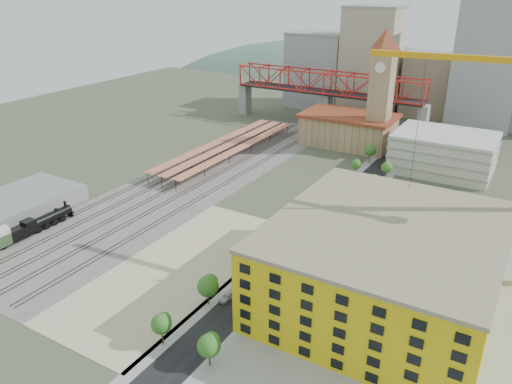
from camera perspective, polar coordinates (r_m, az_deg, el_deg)
The scene contains 31 objects.
ground at distance 144.47m, azimuth 0.45°, elevation -3.41°, with size 400.00×400.00×0.00m, color #474C38.
ballast_strip at distance 176.20m, azimuth -6.82°, elevation 1.50°, with size 36.00×165.00×0.06m, color #605E59.
dirt_lot at distance 123.93m, azimuth -8.61°, elevation -8.56°, with size 28.00×67.00×0.06m, color tan.
street_asphalt at distance 150.41m, azimuth 8.63°, elevation -2.55°, with size 12.00×170.00×0.06m, color black.
sidewalk_west at distance 152.29m, azimuth 6.73°, elevation -2.10°, with size 3.00×170.00×0.04m, color gray.
sidewalk_east at distance 148.72m, azimuth 10.59°, elevation -3.01°, with size 3.00×170.00×0.04m, color gray.
construction_pad at distance 113.97m, azimuth 15.45°, elevation -12.36°, with size 50.00×90.00×0.06m, color gray.
rail_tracks at distance 177.20m, azimuth -7.28°, elevation 1.65°, with size 26.56×160.00×0.18m.
platform_canopies at distance 198.61m, azimuth -3.24°, elevation 5.37°, with size 16.00×80.00×4.12m.
station_hall at distance 213.93m, azimuth 10.49°, elevation 7.08°, with size 38.00×24.00×13.10m.
clock_tower at distance 203.16m, azimuth 14.23°, elevation 12.31°, with size 12.00×12.00×52.00m.
parking_garage at distance 192.81m, azimuth 20.65°, elevation 4.27°, with size 34.00×26.00×14.00m, color silver.
truss_bridge at distance 239.02m, azimuth 8.15°, elevation 11.93°, with size 94.00×9.60×25.60m.
construction_building at distance 109.50m, azimuth 14.46°, elevation -7.96°, with size 44.60×50.60×18.80m.
warehouse at distance 166.34m, azimuth -25.25°, elevation -1.10°, with size 22.00×32.00×5.00m, color gray.
street_trees at distance 142.11m, azimuth 7.07°, elevation -4.08°, with size 15.40×124.40×8.00m.
skyline at distance 263.75m, azimuth 18.16°, elevation 12.96°, with size 133.00×46.00×60.00m.
distant_hills at distance 399.19m, azimuth 25.62°, elevation -0.37°, with size 647.00×264.00×227.00m.
locomotive at distance 151.26m, azimuth -23.44°, elevation -3.28°, with size 3.03×23.36×5.84m.
site_trailer_a at distance 112.49m, azimuth -0.91°, elevation -11.14°, with size 2.43×9.25×2.53m, color silver.
site_trailer_b at distance 115.61m, azimuth 0.24°, elevation -10.09°, with size 2.43×9.25×2.53m, color silver.
site_trailer_c at distance 120.61m, azimuth 1.91°, elevation -8.49°, with size 2.64×10.02×2.74m, color silver.
site_trailer_d at distance 136.92m, azimuth 6.12°, elevation -4.59°, with size 2.26×8.59×2.35m, color silver.
car_0 at distance 111.43m, azimuth -3.33°, elevation -11.85°, with size 1.87×4.65×1.59m, color silver.
car_1 at distance 126.32m, azimuth 1.93°, elevation -7.22°, with size 1.63×4.68×1.54m, color #9C9CA1.
car_2 at distance 129.85m, azimuth 2.92°, elevation -6.35°, with size 2.46×5.33×1.48m, color black.
car_3 at distance 150.20m, azimuth 7.43°, elevation -2.23°, with size 1.93×4.76×1.38m, color #1A244E.
car_4 at distance 107.12m, azimuth -1.33°, elevation -13.49°, with size 1.73×4.29×1.46m, color white.
car_5 at distance 124.73m, azimuth 4.57°, elevation -7.77°, with size 1.45×4.17×1.37m, color #ADADB3.
car_6 at distance 154.01m, azimuth 10.49°, elevation -1.76°, with size 2.36×5.13×1.42m, color black.
car_7 at distance 155.01m, azimuth 10.64°, elevation -1.61°, with size 1.96×4.81×1.40m, color navy.
Camera 1 is at (64.84, -111.69, 64.75)m, focal length 35.00 mm.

